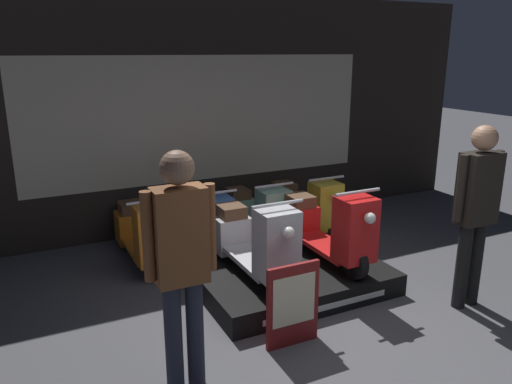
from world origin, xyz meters
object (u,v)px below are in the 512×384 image
Objects in this scene: scooter_display_left at (252,241)px; scooter_backrow_0 at (142,233)px; price_sign_board at (293,305)px; scooter_backrow_3 at (304,208)px; person_right_browsing at (476,204)px; person_left_browsing at (181,257)px; scooter_backrow_1 at (201,224)px; scooter_backrow_2 at (255,215)px; scooter_display_right at (326,228)px.

scooter_display_left reaches higher than scooter_backrow_0.
price_sign_board is (0.73, -2.32, 0.01)m from scooter_backrow_0.
person_right_browsing is (0.38, -2.47, 0.69)m from scooter_backrow_3.
person_left_browsing reaches higher than scooter_backrow_3.
scooter_display_left is 1.59m from scooter_backrow_0.
scooter_backrow_1 is 2.32m from price_sign_board.
price_sign_board is at bearing -72.58° from scooter_backrow_0.
scooter_display_left is at bearing 148.40° from person_right_browsing.
scooter_backrow_3 is 0.85× the size of person_left_browsing.
price_sign_board is (-0.77, -2.32, 0.01)m from scooter_backrow_2.
scooter_backrow_1 is at bearing 89.45° from price_sign_board.
scooter_backrow_0 is 0.86× the size of person_right_browsing.
price_sign_board is at bearing -95.13° from scooter_display_left.
scooter_display_right is 0.85× the size of person_left_browsing.
scooter_display_right is at bearing -38.40° from scooter_backrow_0.
person_left_browsing reaches higher than person_right_browsing.
scooter_backrow_0 is at bearing 107.42° from price_sign_board.
scooter_display_left is 0.85× the size of person_left_browsing.
scooter_backrow_1 is at bearing 180.00° from scooter_backrow_2.
scooter_display_right is at bearing 129.89° from person_right_browsing.
person_left_browsing is 1.22m from price_sign_board.
person_left_browsing is at bearing -125.78° from scooter_backrow_2.
person_left_browsing is (-1.09, -1.12, 0.46)m from scooter_display_left.
scooter_display_right reaches higher than scooter_backrow_2.
scooter_display_left is at bearing -116.96° from scooter_backrow_2.
scooter_backrow_2 is (-0.20, 1.35, -0.23)m from scooter_display_right.
scooter_display_right is 2.32m from person_left_browsing.
scooter_backrow_3 is (0.55, 1.35, -0.23)m from scooter_display_right.
scooter_backrow_1 and scooter_backrow_3 have the same top height.
person_left_browsing is (-0.28, -2.47, 0.70)m from scooter_backrow_0.
scooter_backrow_1 is 0.75m from scooter_backrow_2.
person_right_browsing is (1.82, -1.12, 0.46)m from scooter_display_left.
scooter_display_left reaches higher than scooter_backrow_1.
price_sign_board is at bearing 8.28° from person_left_browsing.
scooter_backrow_3 is 2.59m from person_right_browsing.
person_left_browsing reaches higher than scooter_display_right.
scooter_display_right is 1.66m from scooter_backrow_1.
price_sign_board is (-0.02, -2.32, 0.01)m from scooter_backrow_1.
scooter_backrow_1 is 0.86× the size of person_right_browsing.
scooter_backrow_0 is 3.67m from person_right_browsing.
scooter_backrow_2 is 2.06× the size of price_sign_board.
scooter_backrow_1 is at bearing 92.77° from scooter_display_left.
scooter_backrow_1 is 1.50m from scooter_backrow_3.
scooter_backrow_3 is 3.60m from person_left_browsing.
scooter_backrow_3 is at bearing 98.86° from person_right_browsing.
scooter_display_right is 2.06× the size of price_sign_board.
scooter_display_left is at bearing -58.81° from scooter_backrow_0.
scooter_display_left reaches higher than scooter_backrow_3.
scooter_display_right is 1.38m from scooter_backrow_2.
scooter_backrow_0 reaches higher than price_sign_board.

